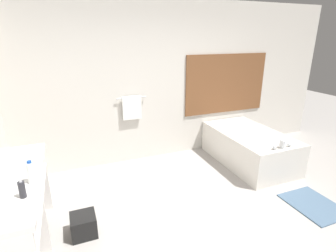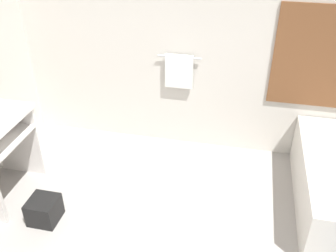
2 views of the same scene
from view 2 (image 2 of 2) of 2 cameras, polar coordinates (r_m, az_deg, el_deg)
name	(u,v)px [view 2 (image 2 of 2)]	position (r m, az deg, el deg)	size (l,w,h in m)	color
wall_back_with_blinds	(213,40)	(4.19, 6.86, 12.82)	(7.40, 0.13, 2.70)	silver
waste_bin	(44,210)	(3.86, -18.36, -12.04)	(0.27, 0.27, 0.25)	black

